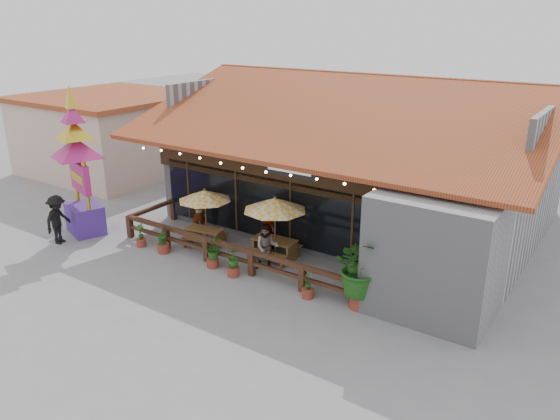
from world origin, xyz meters
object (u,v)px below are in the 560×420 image
Objects in this scene: picnic_table_right at (275,246)px; umbrella_left at (205,196)px; picnic_table_left at (205,234)px; thai_sign_tower at (77,152)px; tropical_plant at (361,268)px; pedestrian at (58,220)px; umbrella_right at (275,205)px.

umbrella_left is at bearing -176.03° from picnic_table_right.
picnic_table_left is (0.15, -0.25, -1.44)m from umbrella_left.
tropical_plant is at bearing 3.53° from thai_sign_tower.
thai_sign_tower reaches higher than picnic_table_right.
tropical_plant is at bearing -19.43° from picnic_table_right.
picnic_table_left is 0.69× the size of tropical_plant.
umbrella_left is at bearing -72.78° from pedestrian.
thai_sign_tower is at bearing -164.91° from umbrella_right.
umbrella_left is at bearing 170.21° from tropical_plant.
tropical_plant reaches higher than picnic_table_right.
picnic_table_right is 0.27× the size of thai_sign_tower.
umbrella_right is 0.42× the size of thai_sign_tower.
thai_sign_tower is 2.76× the size of tropical_plant.
tropical_plant is (11.84, 0.73, -2.02)m from thai_sign_tower.
umbrella_left is 3.35m from picnic_table_right.
umbrella_right is 1.16× the size of tropical_plant.
umbrella_right reaches higher than umbrella_left.
pedestrian is at bearing -86.41° from thai_sign_tower.
tropical_plant is at bearing -18.86° from umbrella_right.
thai_sign_tower is at bearing -160.55° from picnic_table_left.
umbrella_right reaches higher than tropical_plant.
umbrella_right is 8.51m from pedestrian.
thai_sign_tower reaches higher than pedestrian.
umbrella_right is 1.59m from picnic_table_right.
picnic_table_left is 5.64m from pedestrian.
thai_sign_tower is 2.69m from pedestrian.
picnic_table_left is at bearing 19.45° from thai_sign_tower.
picnic_table_right is at bearing 15.69° from thai_sign_tower.
pedestrian is at bearing -156.47° from umbrella_right.
umbrella_left is 0.99× the size of umbrella_right.
thai_sign_tower is 3.30× the size of pedestrian.
picnic_table_right is at bearing 3.97° from umbrella_left.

